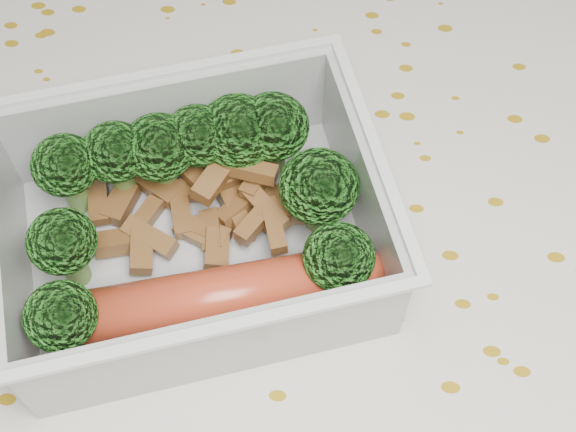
{
  "coord_description": "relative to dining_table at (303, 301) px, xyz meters",
  "views": [
    {
      "loc": [
        0.01,
        -0.22,
        1.15
      ],
      "look_at": [
        -0.01,
        -0.0,
        0.78
      ],
      "focal_mm": 50.0,
      "sensor_mm": 36.0,
      "label": 1
    }
  ],
  "objects": [
    {
      "name": "lunch_container",
      "position": [
        -0.06,
        -0.02,
        0.11
      ],
      "size": [
        0.24,
        0.21,
        0.07
      ],
      "color": "silver",
      "rests_on": "tablecloth"
    },
    {
      "name": "broccoli_florets",
      "position": [
        -0.06,
        0.01,
        0.13
      ],
      "size": [
        0.18,
        0.16,
        0.06
      ],
      "color": "#608C3F",
      "rests_on": "lunch_container"
    },
    {
      "name": "meat_pile",
      "position": [
        -0.05,
        0.0,
        0.11
      ],
      "size": [
        0.12,
        0.08,
        0.03
      ],
      "color": "brown",
      "rests_on": "lunch_container"
    },
    {
      "name": "dining_table",
      "position": [
        0.0,
        0.0,
        0.0
      ],
      "size": [
        1.4,
        0.9,
        0.75
      ],
      "color": "brown",
      "rests_on": "ground"
    },
    {
      "name": "tablecloth",
      "position": [
        0.0,
        0.0,
        0.05
      ],
      "size": [
        1.46,
        0.96,
        0.19
      ],
      "color": "silver",
      "rests_on": "dining_table"
    },
    {
      "name": "sausage",
      "position": [
        -0.04,
        -0.05,
        0.12
      ],
      "size": [
        0.17,
        0.07,
        0.03
      ],
      "color": "#AB381F",
      "rests_on": "lunch_container"
    }
  ]
}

